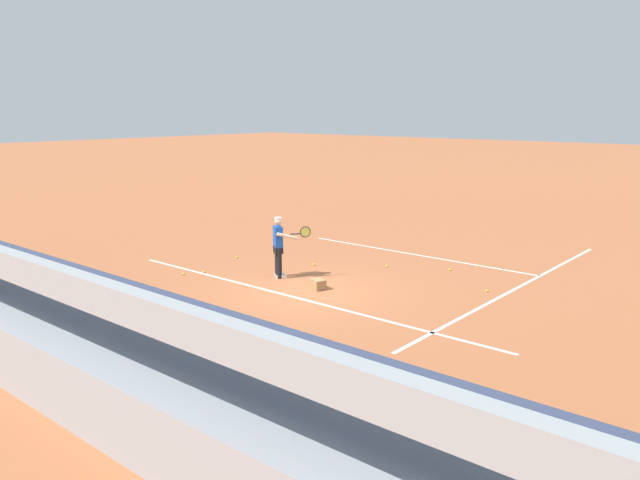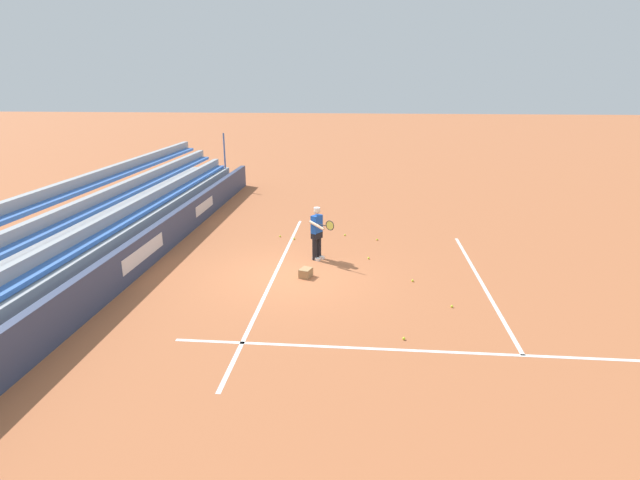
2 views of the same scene
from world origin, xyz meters
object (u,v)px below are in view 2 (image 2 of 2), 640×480
at_px(tennis_ball_far_left, 345,235).
at_px(tennis_ball_toward_net, 369,258).
at_px(tennis_ball_on_baseline, 413,281).
at_px(tennis_ball_near_player, 280,236).
at_px(tennis_player, 317,233).
at_px(tennis_ball_midcourt, 294,239).
at_px(tennis_ball_far_right, 404,339).
at_px(tennis_ball_by_box, 452,306).
at_px(tennis_ball_stray_back, 377,240).
at_px(ball_box_cardboard, 306,273).

relative_size(tennis_ball_far_left, tennis_ball_toward_net, 1.00).
bearing_deg(tennis_ball_on_baseline, tennis_ball_near_player, -131.13).
distance_m(tennis_player, tennis_ball_midcourt, 2.44).
distance_m(tennis_ball_far_right, tennis_ball_near_player, 8.40).
relative_size(tennis_ball_by_box, tennis_ball_midcourt, 1.00).
height_order(tennis_ball_by_box, tennis_ball_midcourt, same).
relative_size(tennis_ball_midcourt, tennis_ball_far_right, 1.00).
bearing_deg(tennis_ball_near_player, tennis_ball_toward_net, 56.86).
relative_size(tennis_ball_by_box, tennis_ball_far_right, 1.00).
bearing_deg(tennis_ball_stray_back, tennis_ball_far_right, 3.52).
height_order(tennis_ball_far_left, tennis_ball_by_box, same).
distance_m(tennis_ball_midcourt, tennis_ball_stray_back, 3.01).
bearing_deg(tennis_ball_far_left, tennis_ball_by_box, 26.50).
bearing_deg(tennis_ball_on_baseline, ball_box_cardboard, -91.68).
bearing_deg(ball_box_cardboard, tennis_ball_far_left, 166.91).
bearing_deg(tennis_player, tennis_ball_stray_back, 137.83).
bearing_deg(tennis_ball_by_box, tennis_player, -131.45).
bearing_deg(tennis_ball_toward_net, tennis_ball_on_baseline, 34.67).
bearing_deg(tennis_ball_stray_back, tennis_ball_toward_net, -8.79).
xyz_separation_m(tennis_ball_stray_back, tennis_ball_toward_net, (2.02, -0.31, 0.00)).
height_order(tennis_ball_on_baseline, tennis_ball_stray_back, same).
distance_m(tennis_ball_by_box, tennis_ball_stray_back, 5.77).
bearing_deg(tennis_ball_midcourt, tennis_ball_by_box, 41.91).
relative_size(tennis_player, tennis_ball_far_left, 25.98).
bearing_deg(ball_box_cardboard, tennis_ball_near_player, -159.92).
distance_m(ball_box_cardboard, tennis_ball_far_left, 4.32).
bearing_deg(tennis_ball_stray_back, ball_box_cardboard, -29.97).
height_order(tennis_ball_stray_back, tennis_ball_near_player, same).
relative_size(tennis_ball_on_baseline, tennis_ball_far_right, 1.00).
bearing_deg(tennis_ball_far_left, tennis_ball_near_player, -81.34).
xyz_separation_m(tennis_player, tennis_ball_by_box, (3.31, 3.75, -0.86)).
bearing_deg(tennis_ball_by_box, tennis_ball_far_right, -36.66).
relative_size(ball_box_cardboard, tennis_ball_near_player, 6.06).
height_order(tennis_ball_midcourt, tennis_ball_far_right, same).
distance_m(tennis_ball_far_left, tennis_ball_toward_net, 2.63).
bearing_deg(tennis_ball_far_right, tennis_ball_on_baseline, 171.89).
xyz_separation_m(ball_box_cardboard, tennis_ball_far_right, (3.54, 2.61, -0.10)).
xyz_separation_m(tennis_ball_far_right, tennis_ball_near_player, (-7.38, -4.01, 0.00)).
bearing_deg(tennis_ball_far_right, tennis_ball_far_left, -168.11).
height_order(tennis_ball_far_left, tennis_ball_toward_net, same).
xyz_separation_m(tennis_player, ball_box_cardboard, (1.57, -0.19, -0.76)).
height_order(ball_box_cardboard, tennis_ball_on_baseline, ball_box_cardboard).
bearing_deg(tennis_ball_midcourt, tennis_ball_toward_net, 55.11).
bearing_deg(tennis_ball_far_right, tennis_ball_toward_net, -171.76).
xyz_separation_m(tennis_ball_far_right, tennis_ball_stray_back, (-7.28, -0.45, 0.00)).
relative_size(tennis_ball_far_right, tennis_ball_stray_back, 1.00).
height_order(tennis_ball_by_box, tennis_ball_far_right, same).
height_order(tennis_ball_far_left, tennis_ball_far_right, same).
bearing_deg(tennis_ball_far_left, ball_box_cardboard, -13.09).
distance_m(tennis_ball_far_right, tennis_ball_toward_net, 5.31).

